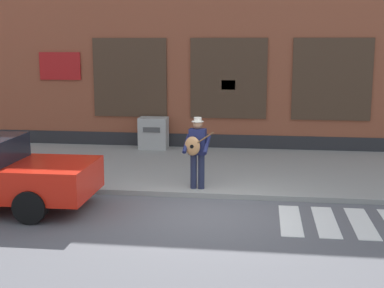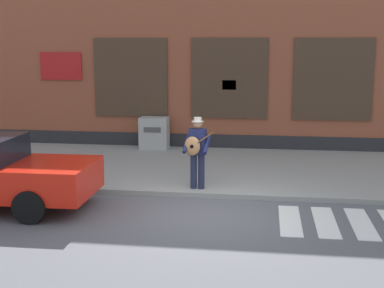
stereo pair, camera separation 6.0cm
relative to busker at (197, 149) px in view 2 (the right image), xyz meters
The scene contains 5 objects.
ground_plane 1.88m from the busker, 75.83° to the right, with size 160.00×160.00×0.00m, color #56565B.
sidewalk 2.60m from the busker, 80.91° to the left, with size 28.00×5.47×0.12m.
building_backdrop 7.53m from the busker, 86.95° to the left, with size 28.00×4.06×7.15m.
busker is the anchor object (origin of this frame).
utility_box 5.08m from the busker, 113.10° to the left, with size 0.91×0.63×1.01m.
Camera 2 is at (1.17, -10.46, 3.44)m, focal length 50.00 mm.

